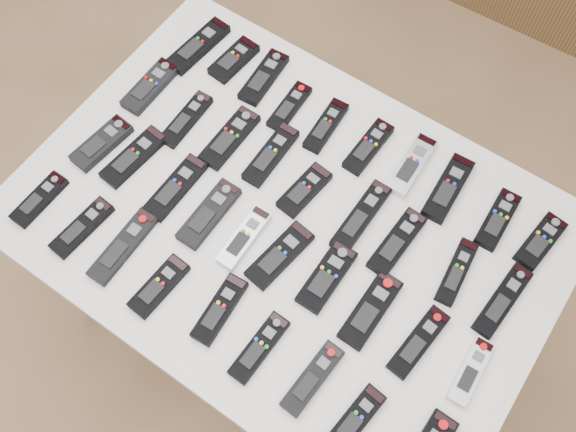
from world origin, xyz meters
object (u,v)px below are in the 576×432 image
Objects in this scene: remote_14 at (304,190)px; remote_28 at (470,371)px; remote_29 at (39,199)px; remote_30 at (82,227)px; remote_5 at (368,147)px; remote_33 at (220,309)px; remote_17 at (457,272)px; remote_1 at (234,60)px; remote_7 at (448,188)px; remote_15 at (361,217)px; remote_2 at (264,77)px; remote_25 at (327,277)px; remote_11 at (186,119)px; remote_16 at (397,242)px; remote_21 at (176,187)px; remote_23 at (244,238)px; remote_31 at (123,246)px; remote_0 at (198,46)px; remote_3 at (289,107)px; remote_13 at (271,155)px; remote_27 at (418,342)px; remote_35 at (312,378)px; remote_10 at (150,86)px; remote_18 at (502,300)px; remote_19 at (102,143)px; table at (288,230)px; remote_20 at (134,157)px; remote_24 at (280,255)px; remote_26 at (370,310)px; remote_22 at (209,214)px; remote_34 at (259,348)px; remote_4 at (326,126)px.

remote_14 reaches higher than remote_28.
remote_29 is 0.13m from remote_30.
remote_33 is (-0.05, -0.54, 0.00)m from remote_5.
remote_14 is 0.90× the size of remote_17.
remote_1 and remote_7 have the same top height.
remote_28 is at bearing -24.29° from remote_15.
remote_2 is 0.58m from remote_25.
remote_11 is 0.61m from remote_16.
remote_17 is at bearing 16.25° from remote_21.
remote_21 is 1.08× the size of remote_25.
remote_23 is (-0.30, -0.19, -0.00)m from remote_16.
remote_29 is at bearing -176.28° from remote_31.
remote_33 reaches higher than remote_29.
remote_17 is (0.88, -0.18, -0.00)m from remote_0.
remote_3 is 0.84× the size of remote_13.
remote_27 is 0.24m from remote_35.
remote_10 is (-0.23, -0.19, 0.00)m from remote_2.
remote_28 is at bearing -81.40° from remote_18.
remote_30 is (0.12, -0.20, -0.00)m from remote_19.
table is 8.15× the size of remote_3.
remote_23 is 0.95× the size of remote_27.
remote_33 is at bearing -121.07° from remote_16.
remote_28 is 0.33m from remote_35.
remote_5 is at bearing 179.20° from remote_7.
remote_1 and remote_16 have the same top height.
remote_20 is (-0.46, -0.35, -0.00)m from remote_5.
remote_0 and remote_1 have the same top height.
table is at bearing 121.22° from remote_24.
remote_24 is 0.96× the size of remote_26.
remote_35 reaches higher than remote_11.
remote_5 is (0.44, -0.03, -0.00)m from remote_1.
remote_22 is (0.11, -0.01, 0.00)m from remote_21.
remote_34 is (0.12, -0.29, 0.07)m from table.
remote_18 is at bearing 26.04° from remote_25.
remote_11 is (-0.30, -0.18, 0.00)m from remote_4.
remote_13 is 0.48m from remote_30.
remote_14 is at bearing 150.57° from remote_26.
remote_31 is 1.21× the size of remote_34.
remote_14 reaches higher than remote_23.
remote_2 is at bearing 39.77° from remote_10.
remote_7 is 0.44m from remote_13.
remote_31 is (-0.67, -0.19, 0.00)m from remote_27.
remote_35 is (0.63, 0.01, 0.00)m from remote_30.
remote_7 reaches higher than remote_23.
remote_4 is 0.98× the size of remote_17.
remote_23 is 0.90× the size of remote_26.
remote_33 is 0.99× the size of remote_34.
remote_18 is at bearing -0.69° from remote_11.
remote_10 and remote_22 have the same top height.
remote_31 is (-0.27, -0.27, 0.07)m from table.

